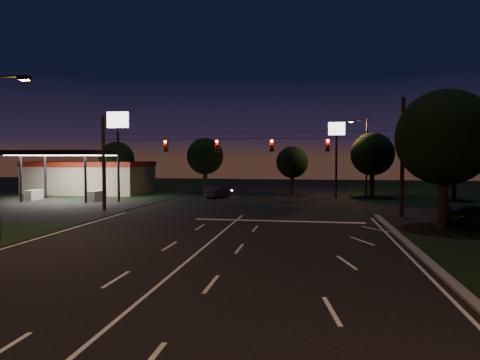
% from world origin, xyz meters
% --- Properties ---
extents(ground, '(140.00, 140.00, 0.00)m').
position_xyz_m(ground, '(0.00, 0.00, 0.00)').
color(ground, black).
rests_on(ground, ground).
extents(cross_street_left, '(20.00, 16.00, 0.02)m').
position_xyz_m(cross_street_left, '(-20.00, 16.00, 0.00)').
color(cross_street_left, black).
rests_on(cross_street_left, ground).
extents(edge_line_right, '(0.14, 40.00, 0.01)m').
position_xyz_m(edge_line_right, '(9.70, -6.00, 0.01)').
color(edge_line_right, silver).
rests_on(edge_line_right, ground).
extents(center_line, '(0.14, 40.00, 0.01)m').
position_xyz_m(center_line, '(0.00, -6.00, 0.01)').
color(center_line, silver).
rests_on(center_line, ground).
extents(stop_bar, '(12.00, 0.50, 0.01)m').
position_xyz_m(stop_bar, '(3.00, 11.50, 0.01)').
color(stop_bar, silver).
rests_on(stop_bar, ground).
extents(utility_pole_right, '(0.30, 0.30, 9.00)m').
position_xyz_m(utility_pole_right, '(12.00, 15.00, 0.00)').
color(utility_pole_right, black).
rests_on(utility_pole_right, ground).
extents(utility_pole_left, '(0.28, 0.28, 8.00)m').
position_xyz_m(utility_pole_left, '(-12.00, 15.00, 0.00)').
color(utility_pole_left, black).
rests_on(utility_pole_left, ground).
extents(signal_span, '(24.00, 0.40, 1.56)m').
position_xyz_m(signal_span, '(-0.00, 14.96, 5.50)').
color(signal_span, black).
rests_on(signal_span, ground).
extents(gas_station, '(14.20, 16.10, 5.25)m').
position_xyz_m(gas_station, '(-21.86, 30.39, 2.38)').
color(gas_station, gray).
rests_on(gas_station, ground).
extents(pole_sign_left_near, '(2.20, 0.30, 9.10)m').
position_xyz_m(pole_sign_left_near, '(-14.00, 22.00, 6.98)').
color(pole_sign_left_near, black).
rests_on(pole_sign_left_near, ground).
extents(pole_sign_right, '(1.80, 0.30, 8.40)m').
position_xyz_m(pole_sign_right, '(8.00, 30.00, 6.24)').
color(pole_sign_right, black).
rests_on(pole_sign_right, ground).
extents(street_light_left, '(2.20, 0.35, 9.00)m').
position_xyz_m(street_light_left, '(-11.24, 2.00, 5.24)').
color(street_light_left, black).
rests_on(street_light_left, ground).
extents(street_light_right_far, '(2.20, 0.35, 9.00)m').
position_xyz_m(street_light_right_far, '(11.24, 32.00, 5.24)').
color(street_light_right_far, black).
rests_on(street_light_right_far, ground).
extents(tree_right_near, '(6.00, 6.00, 8.76)m').
position_xyz_m(tree_right_near, '(13.53, 10.17, 5.68)').
color(tree_right_near, black).
rests_on(tree_right_near, ground).
extents(tree_far_a, '(4.20, 4.20, 6.42)m').
position_xyz_m(tree_far_a, '(-17.98, 30.12, 4.26)').
color(tree_far_a, black).
rests_on(tree_far_a, ground).
extents(tree_far_b, '(4.60, 4.60, 6.98)m').
position_xyz_m(tree_far_b, '(-7.98, 34.13, 4.61)').
color(tree_far_b, black).
rests_on(tree_far_b, ground).
extents(tree_far_c, '(3.80, 3.80, 5.86)m').
position_xyz_m(tree_far_c, '(3.02, 33.10, 3.90)').
color(tree_far_c, black).
rests_on(tree_far_c, ground).
extents(tree_far_d, '(4.80, 4.80, 7.30)m').
position_xyz_m(tree_far_d, '(12.02, 31.13, 4.83)').
color(tree_far_d, black).
rests_on(tree_far_d, ground).
extents(tree_far_e, '(4.00, 4.00, 6.18)m').
position_xyz_m(tree_far_e, '(20.02, 29.11, 4.11)').
color(tree_far_e, black).
rests_on(tree_far_e, ground).
extents(car_oncoming_a, '(2.17, 3.96, 1.27)m').
position_xyz_m(car_oncoming_a, '(-5.89, 31.43, 0.64)').
color(car_oncoming_a, black).
rests_on(car_oncoming_a, ground).
extents(car_oncoming_b, '(2.45, 3.98, 1.24)m').
position_xyz_m(car_oncoming_b, '(-4.98, 28.07, 0.62)').
color(car_oncoming_b, black).
rests_on(car_oncoming_b, ground).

